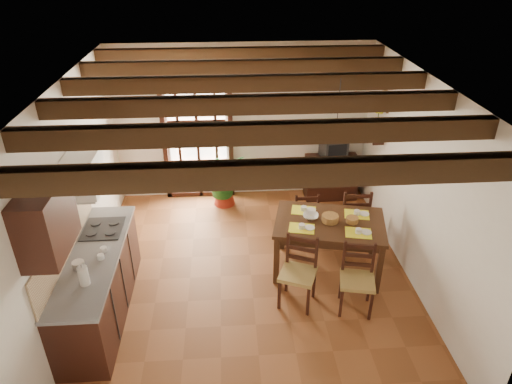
{
  "coord_description": "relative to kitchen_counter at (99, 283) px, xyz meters",
  "views": [
    {
      "loc": [
        -0.29,
        -5.19,
        4.25
      ],
      "look_at": [
        0.1,
        0.4,
        1.15
      ],
      "focal_mm": 32.0,
      "sensor_mm": 36.0,
      "label": 1
    }
  ],
  "objects": [
    {
      "name": "ground_plane",
      "position": [
        1.96,
        0.6,
        -0.47
      ],
      "size": [
        5.0,
        5.0,
        0.0
      ],
      "primitive_type": "plane",
      "color": "brown"
    },
    {
      "name": "room_shell",
      "position": [
        1.96,
        0.6,
        1.34
      ],
      "size": [
        4.52,
        5.02,
        2.81
      ],
      "color": "silver",
      "rests_on": "ground_plane"
    },
    {
      "name": "ceiling_beams",
      "position": [
        1.96,
        0.6,
        2.22
      ],
      "size": [
        4.5,
        4.34,
        0.2
      ],
      "color": "black",
      "rests_on": "room_shell"
    },
    {
      "name": "french_door",
      "position": [
        1.16,
        3.05,
        0.7
      ],
      "size": [
        1.26,
        0.11,
        2.32
      ],
      "color": "white",
      "rests_on": "ground_plane"
    },
    {
      "name": "kitchen_counter",
      "position": [
        0.0,
        0.0,
        0.0
      ],
      "size": [
        0.64,
        2.25,
        1.38
      ],
      "color": "black",
      "rests_on": "ground_plane"
    },
    {
      "name": "upper_cabinet",
      "position": [
        -0.12,
        -0.7,
        1.38
      ],
      "size": [
        0.35,
        0.8,
        0.7
      ],
      "primitive_type": "cube",
      "color": "black",
      "rests_on": "room_shell"
    },
    {
      "name": "range_hood",
      "position": [
        -0.09,
        0.55,
        1.26
      ],
      "size": [
        0.38,
        0.6,
        0.54
      ],
      "color": "white",
      "rests_on": "room_shell"
    },
    {
      "name": "counter_items",
      "position": [
        0.0,
        0.09,
        0.49
      ],
      "size": [
        0.5,
        1.43,
        0.25
      ],
      "color": "black",
      "rests_on": "kitchen_counter"
    },
    {
      "name": "dining_table",
      "position": [
        3.06,
        0.68,
        0.24
      ],
      "size": [
        1.69,
        1.27,
        0.82
      ],
      "rotation": [
        0.0,
        0.0,
        -0.22
      ],
      "color": "#3A2113",
      "rests_on": "ground_plane"
    },
    {
      "name": "chair_near_left",
      "position": [
        2.53,
        0.0,
        -0.17
      ],
      "size": [
        0.57,
        0.56,
        0.96
      ],
      "rotation": [
        0.0,
        0.0,
        -0.39
      ],
      "color": "#A88A47",
      "rests_on": "ground_plane"
    },
    {
      "name": "chair_near_right",
      "position": [
        3.27,
        -0.16,
        -0.18
      ],
      "size": [
        0.51,
        0.49,
        0.93
      ],
      "rotation": [
        0.0,
        0.0,
        -0.22
      ],
      "color": "#A88A47",
      "rests_on": "ground_plane"
    },
    {
      "name": "chair_far_left",
      "position": [
        2.87,
        1.52,
        -0.2
      ],
      "size": [
        0.4,
        0.38,
        0.86
      ],
      "rotation": [
        0.0,
        0.0,
        3.15
      ],
      "color": "#A88A47",
      "rests_on": "ground_plane"
    },
    {
      "name": "chair_far_right",
      "position": [
        3.6,
        1.35,
        -0.17
      ],
      "size": [
        0.48,
        0.46,
        0.98
      ],
      "rotation": [
        0.0,
        0.0,
        3.09
      ],
      "color": "#A88A47",
      "rests_on": "ground_plane"
    },
    {
      "name": "table_setting",
      "position": [
        3.06,
        0.68,
        0.45
      ],
      "size": [
        1.1,
        0.73,
        0.1
      ],
      "rotation": [
        0.0,
        0.0,
        -0.22
      ],
      "color": "#FBF727",
      "rests_on": "dining_table"
    },
    {
      "name": "table_bowl",
      "position": [
        2.81,
        0.79,
        0.37
      ],
      "size": [
        0.26,
        0.26,
        0.05
      ],
      "primitive_type": "imported",
      "rotation": [
        0.0,
        0.0,
        -0.21
      ],
      "color": "white",
      "rests_on": "dining_table"
    },
    {
      "name": "sideboard",
      "position": [
        3.58,
        2.83,
        -0.07
      ],
      "size": [
        0.95,
        0.43,
        0.8
      ],
      "primitive_type": "cube",
      "rotation": [
        0.0,
        0.0,
        0.0
      ],
      "color": "black",
      "rests_on": "ground_plane"
    },
    {
      "name": "crt_tv",
      "position": [
        3.58,
        2.82,
        0.52
      ],
      "size": [
        0.48,
        0.45,
        0.36
      ],
      "rotation": [
        0.0,
        0.0,
        0.15
      ],
      "color": "black",
      "rests_on": "sideboard"
    },
    {
      "name": "fuse_box",
      "position": [
        3.46,
        3.08,
        1.28
      ],
      "size": [
        0.25,
        0.03,
        0.32
      ],
      "primitive_type": "cube",
      "color": "white",
      "rests_on": "room_shell"
    },
    {
      "name": "plant_pot",
      "position": [
        1.59,
        2.68,
        -0.36
      ],
      "size": [
        0.39,
        0.39,
        0.24
      ],
      "primitive_type": "cone",
      "color": "maroon",
      "rests_on": "ground_plane"
    },
    {
      "name": "potted_plant",
      "position": [
        1.59,
        2.68,
        0.1
      ],
      "size": [
        2.38,
        2.21,
        2.17
      ],
      "primitive_type": "imported",
      "rotation": [
        0.0,
        0.0,
        0.33
      ],
      "color": "#144C19",
      "rests_on": "ground_plane"
    },
    {
      "name": "wall_shelf",
      "position": [
        4.1,
        2.2,
        1.04
      ],
      "size": [
        0.2,
        0.42,
        0.2
      ],
      "color": "black",
      "rests_on": "room_shell"
    },
    {
      "name": "shelf_vase",
      "position": [
        4.1,
        2.2,
        1.18
      ],
      "size": [
        0.15,
        0.15,
        0.15
      ],
      "primitive_type": "imported",
      "color": "#B2BFB2",
      "rests_on": "wall_shelf"
    },
    {
      "name": "shelf_flowers",
      "position": [
        4.1,
        2.2,
        1.38
      ],
      "size": [
        0.14,
        0.14,
        0.36
      ],
      "color": "#FBF727",
      "rests_on": "shelf_vase"
    },
    {
      "name": "framed_picture",
      "position": [
        4.18,
        2.2,
        1.58
      ],
      "size": [
        0.03,
        0.32,
        0.32
      ],
      "color": "brown",
      "rests_on": "room_shell"
    },
    {
      "name": "pendant_lamp",
      "position": [
        3.06,
        0.78,
        1.6
      ],
      "size": [
        0.36,
        0.36,
        0.84
      ],
      "color": "black",
      "rests_on": "room_shell"
    }
  ]
}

